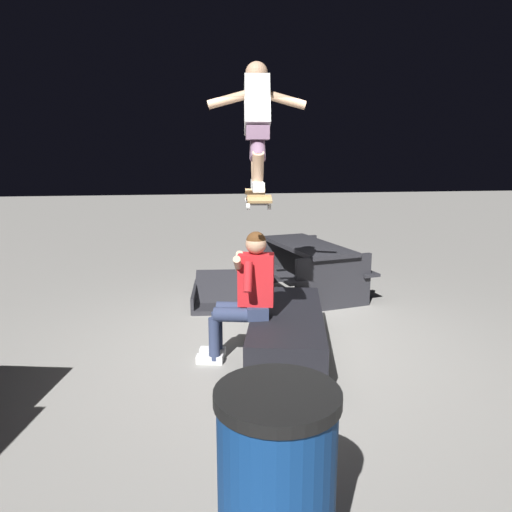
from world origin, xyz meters
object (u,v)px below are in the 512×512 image
(person_sitting_on_ledge, at_px, (245,291))
(trash_bin, at_px, (277,487))
(picnic_table_back, at_px, (307,261))
(ledge_box_main, at_px, (287,334))
(skater_airborne, at_px, (257,120))
(kicker_ramp, at_px, (226,297))
(skateboard, at_px, (257,198))

(person_sitting_on_ledge, distance_m, trash_bin, 2.53)
(picnic_table_back, height_order, trash_bin, trash_bin)
(person_sitting_on_ledge, bearing_deg, ledge_box_main, -83.64)
(skater_airborne, relative_size, trash_bin, 1.14)
(ledge_box_main, height_order, kicker_ramp, ledge_box_main)
(ledge_box_main, bearing_deg, person_sitting_on_ledge, 96.36)
(skater_airborne, distance_m, picnic_table_back, 3.07)
(ledge_box_main, distance_m, person_sitting_on_ledge, 0.65)
(person_sitting_on_ledge, distance_m, kicker_ramp, 2.04)
(person_sitting_on_ledge, height_order, kicker_ramp, person_sitting_on_ledge)
(trash_bin, bearing_deg, skater_airborne, -6.30)
(kicker_ramp, xyz_separation_m, picnic_table_back, (0.24, -1.19, 0.43))
(kicker_ramp, relative_size, trash_bin, 1.21)
(ledge_box_main, distance_m, kicker_ramp, 1.94)
(ledge_box_main, xyz_separation_m, skateboard, (-0.17, 0.33, 1.39))
(skater_airborne, bearing_deg, trash_bin, 173.70)
(person_sitting_on_ledge, height_order, skater_airborne, skater_airborne)
(skater_airborne, relative_size, kicker_ramp, 0.94)
(ledge_box_main, relative_size, picnic_table_back, 0.95)
(skater_airborne, distance_m, trash_bin, 3.06)
(person_sitting_on_ledge, relative_size, kicker_ramp, 1.09)
(ledge_box_main, bearing_deg, kicker_ramp, 13.46)
(skateboard, relative_size, picnic_table_back, 0.53)
(kicker_ramp, height_order, trash_bin, trash_bin)
(skater_airborne, bearing_deg, skateboard, 174.08)
(skateboard, relative_size, skater_airborne, 0.92)
(skateboard, height_order, skater_airborne, skater_airborne)
(picnic_table_back, distance_m, trash_bin, 4.88)
(ledge_box_main, height_order, skater_airborne, skater_airborne)
(ledge_box_main, distance_m, trash_bin, 2.64)
(ledge_box_main, xyz_separation_m, trash_bin, (-2.56, 0.59, 0.26))
(skater_airborne, xyz_separation_m, kicker_ramp, (2.00, 0.13, -2.24))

